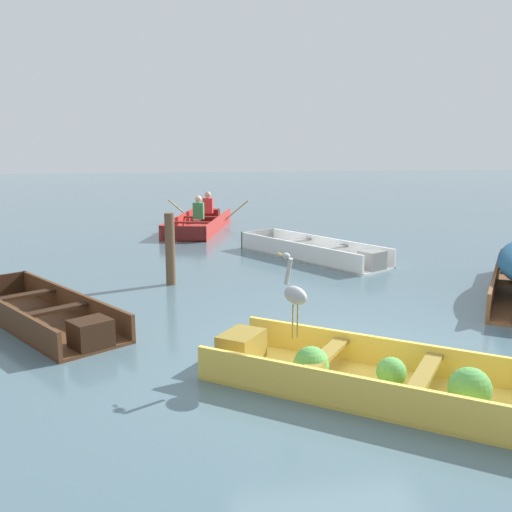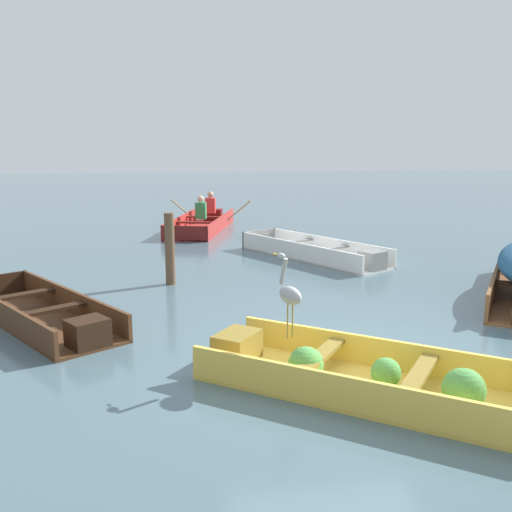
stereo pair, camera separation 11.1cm
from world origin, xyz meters
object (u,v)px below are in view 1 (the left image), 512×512
Objects in this scene: rowboat_red_with_crew at (201,222)px; heron_on_dinghy at (295,292)px; dinghy_yellow_foreground at (366,376)px; skiff_white_mid_moored at (317,253)px; mooring_post at (170,249)px; skiff_dark_varnish_near_moored at (44,315)px.

rowboat_red_with_crew is 4.64× the size of heron_on_dinghy.
skiff_white_mid_moored is (1.22, 6.11, -0.01)m from dinghy_yellow_foreground.
dinghy_yellow_foreground is at bearing -68.74° from mooring_post.
skiff_dark_varnish_near_moored is at bearing -132.03° from mooring_post.
dinghy_yellow_foreground is 0.83× the size of rowboat_red_with_crew.
dinghy_yellow_foreground is 6.23m from skiff_white_mid_moored.
skiff_dark_varnish_near_moored is at bearing 141.98° from heron_on_dinghy.
dinghy_yellow_foreground is at bearing -101.32° from skiff_white_mid_moored.
dinghy_yellow_foreground is 4.84m from mooring_post.
heron_on_dinghy is at bearing -38.02° from skiff_dark_varnish_near_moored.
mooring_post is at bearing 111.26° from dinghy_yellow_foreground.
skiff_dark_varnish_near_moored is (-3.43, 2.62, -0.02)m from dinghy_yellow_foreground.
rowboat_red_with_crew is 6.24m from mooring_post.
skiff_dark_varnish_near_moored is at bearing -143.21° from skiff_white_mid_moored.
heron_on_dinghy reaches higher than mooring_post.
heron_on_dinghy reaches higher than rowboat_red_with_crew.
mooring_post is at bearing -98.73° from rowboat_red_with_crew.
mooring_post reaches higher than skiff_white_mid_moored.
dinghy_yellow_foreground is at bearing -37.39° from skiff_dark_varnish_near_moored.
skiff_white_mid_moored is 3.41m from mooring_post.
skiff_dark_varnish_near_moored is 0.82× the size of rowboat_red_with_crew.
skiff_white_mid_moored is at bearing -65.95° from rowboat_red_with_crew.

